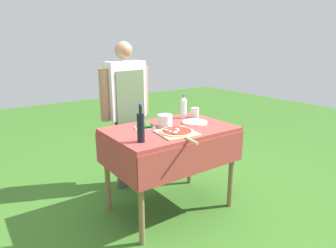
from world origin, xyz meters
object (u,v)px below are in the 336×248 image
herb_container (145,126)px  oil_bottle (141,127)px  person_cook (126,104)px  pizza_on_peel (177,132)px  plate_stack (195,122)px  prep_table (170,139)px  water_bottle (184,107)px  sauce_jar (195,113)px  mixing_tub (165,121)px

herb_container → oil_bottle: bearing=-125.7°
person_cook → herb_container: bearing=72.6°
person_cook → pizza_on_peel: 0.88m
person_cook → plate_stack: (0.38, -0.69, -0.11)m
prep_table → person_cook: person_cook is taller
water_bottle → sauce_jar: bearing=-26.0°
plate_stack → mixing_tub: bearing=166.6°
pizza_on_peel → mixing_tub: bearing=87.3°
water_bottle → person_cook: bearing=132.2°
sauce_jar → herb_container: bearing=-176.2°
plate_stack → oil_bottle: bearing=-165.6°
prep_table → mixing_tub: bearing=103.2°
prep_table → plate_stack: size_ratio=4.73×
oil_bottle → sauce_jar: oil_bottle is taller
pizza_on_peel → oil_bottle: oil_bottle is taller
oil_bottle → herb_container: oil_bottle is taller
mixing_tub → prep_table: bearing=-76.8°
pizza_on_peel → water_bottle: 0.58m
person_cook → pizza_on_peel: size_ratio=3.21×
herb_container → mixing_tub: bearing=-20.2°
prep_table → pizza_on_peel: 0.23m
person_cook → mixing_tub: size_ratio=11.64×
plate_stack → pizza_on_peel: bearing=-152.8°
pizza_on_peel → plate_stack: pizza_on_peel is taller
water_bottle → sauce_jar: 0.14m
prep_table → herb_container: (-0.19, 0.13, 0.13)m
water_bottle → sauce_jar: size_ratio=2.35×
pizza_on_peel → water_bottle: bearing=54.0°
prep_table → oil_bottle: size_ratio=3.68×
pizza_on_peel → prep_table: bearing=79.9°
prep_table → water_bottle: water_bottle is taller
pizza_on_peel → oil_bottle: (-0.36, -0.00, 0.11)m
oil_bottle → herb_container: 0.40m
water_bottle → sauce_jar: water_bottle is taller
person_cook → herb_container: (-0.10, -0.56, -0.10)m
oil_bottle → mixing_tub: oil_bottle is taller
pizza_on_peel → herb_container: 0.34m
mixing_tub → plate_stack: bearing=-13.4°
sauce_jar → person_cook: bearing=135.7°
person_cook → oil_bottle: person_cook is taller
oil_bottle → plate_stack: (0.71, 0.18, -0.11)m
oil_bottle → mixing_tub: 0.48m
person_cook → oil_bottle: size_ratio=5.12×
water_bottle → herb_container: bearing=-169.8°
prep_table → water_bottle: 0.46m
water_bottle → mixing_tub: (-0.35, -0.16, -0.06)m
person_cook → mixing_tub: person_cook is taller
pizza_on_peel → oil_bottle: bearing=-171.7°
pizza_on_peel → herb_container: pizza_on_peel is taller
plate_stack → sauce_jar: bearing=49.4°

